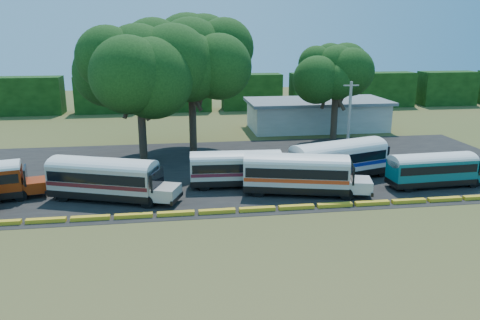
{
  "coord_description": "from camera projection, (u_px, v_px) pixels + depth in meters",
  "views": [
    {
      "loc": [
        -1.41,
        -31.0,
        12.87
      ],
      "look_at": [
        3.93,
        6.0,
        2.61
      ],
      "focal_mm": 35.0,
      "sensor_mm": 36.0,
      "label": 1
    }
  ],
  "objects": [
    {
      "name": "terminal_building",
      "position": [
        317.0,
        114.0,
        63.76
      ],
      "size": [
        19.0,
        9.0,
        4.0
      ],
      "color": "beige",
      "rests_on": "ground"
    },
    {
      "name": "asphalt_strip",
      "position": [
        201.0,
        171.0,
        44.78
      ],
      "size": [
        64.0,
        24.0,
        0.02
      ],
      "primitive_type": "cube",
      "color": "black",
      "rests_on": "ground"
    },
    {
      "name": "utility_pole",
      "position": [
        349.0,
        120.0,
        47.96
      ],
      "size": [
        1.6,
        0.3,
        8.08
      ],
      "color": "gray",
      "rests_on": "ground"
    },
    {
      "name": "curb",
      "position": [
        197.0,
        212.0,
        34.1
      ],
      "size": [
        53.7,
        0.45,
        0.3
      ],
      "color": "gold",
      "rests_on": "ground"
    },
    {
      "name": "ground",
      "position": [
        197.0,
        220.0,
        33.19
      ],
      "size": [
        160.0,
        160.0,
        0.0
      ],
      "primitive_type": "plane",
      "color": "#3A4F1A",
      "rests_on": "ground"
    },
    {
      "name": "bus_cream_west",
      "position": [
        106.0,
        177.0,
        36.59
      ],
      "size": [
        10.6,
        5.92,
        3.41
      ],
      "rotation": [
        0.0,
        0.0,
        -0.35
      ],
      "color": "black",
      "rests_on": "ground"
    },
    {
      "name": "bus_cream_east",
      "position": [
        238.0,
        167.0,
        39.93
      ],
      "size": [
        9.6,
        2.84,
        3.12
      ],
      "rotation": [
        0.0,
        0.0,
        -0.05
      ],
      "color": "black",
      "rests_on": "ground"
    },
    {
      "name": "tree_center",
      "position": [
        191.0,
        55.0,
        49.64
      ],
      "size": [
        10.59,
        10.59,
        14.44
      ],
      "color": "#39291C",
      "rests_on": "ground"
    },
    {
      "name": "treeline_backdrop",
      "position": [
        181.0,
        93.0,
        78.21
      ],
      "size": [
        130.0,
        4.0,
        6.0
      ],
      "color": "black",
      "rests_on": "ground"
    },
    {
      "name": "bus_teal",
      "position": [
        434.0,
        168.0,
        39.82
      ],
      "size": [
        9.07,
        2.63,
        2.95
      ],
      "rotation": [
        0.0,
        0.0,
        0.05
      ],
      "color": "black",
      "rests_on": "ground"
    },
    {
      "name": "bus_white_blue",
      "position": [
        341.0,
        158.0,
        41.75
      ],
      "size": [
        11.15,
        5.87,
        3.57
      ],
      "rotation": [
        0.0,
        0.0,
        0.31
      ],
      "color": "black",
      "rests_on": "ground"
    },
    {
      "name": "tree_east",
      "position": [
        337.0,
        69.0,
        55.99
      ],
      "size": [
        7.55,
        7.55,
        11.4
      ],
      "color": "#39291C",
      "rests_on": "ground"
    },
    {
      "name": "bus_white_red",
      "position": [
        299.0,
        172.0,
        37.92
      ],
      "size": [
        10.58,
        5.0,
        3.38
      ],
      "rotation": [
        0.0,
        0.0,
        -0.25
      ],
      "color": "black",
      "rests_on": "ground"
    },
    {
      "name": "tree_west",
      "position": [
        138.0,
        62.0,
        45.67
      ],
      "size": [
        10.06,
        10.06,
        13.73
      ],
      "color": "#39291C",
      "rests_on": "ground"
    }
  ]
}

